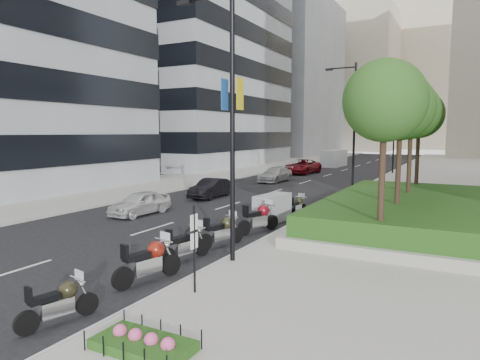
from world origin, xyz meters
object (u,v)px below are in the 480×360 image
Objects in this scene: motorcycle_1 at (149,261)px; delivery_van at (334,159)px; motorcycle_5 at (272,208)px; car_c at (275,174)px; motorcycle_0 at (60,302)px; motorcycle_4 at (259,218)px; car_a at (140,203)px; motorcycle_3 at (222,231)px; car_d at (302,167)px; parking_sign at (194,244)px; lamp_post_1 at (352,122)px; lamp_post_0 at (228,111)px; lamp_post_2 at (393,126)px; motorcycle_2 at (186,243)px; motorcycle_6 at (297,206)px; car_b at (211,188)px.

delivery_van is at bearing 22.86° from motorcycle_1.
car_c is (-6.76, 16.20, -0.04)m from motorcycle_5.
motorcycle_0 is 10.34m from motorcycle_4.
car_a is (-7.22, 7.93, 0.00)m from motorcycle_1.
motorcycle_3 is 0.43× the size of delivery_van.
car_d reaches higher than motorcycle_3.
lamp_post_1 is at bearing 91.88° from parking_sign.
motorcycle_3 is at bearing 125.56° from lamp_post_0.
lamp_post_0 is 8.24m from motorcycle_5.
lamp_post_2 is 31.16m from car_a.
motorcycle_3 is 0.92× the size of motorcycle_5.
parking_sign is 0.56× the size of car_c.
car_d reaches higher than motorcycle_0.
lamp_post_0 reaches higher than motorcycle_5.
lamp_post_1 is 15.06m from car_a.
delivery_van is (0.38, 10.92, 0.23)m from car_d.
lamp_post_2 reaches higher than delivery_van.
lamp_post_2 is 3.77× the size of motorcycle_5.
motorcycle_1 is at bearing -93.52° from lamp_post_1.
motorcycle_0 is 0.85× the size of motorcycle_2.
parking_sign reaches higher than car_c.
car_c is at bearing 108.67° from parking_sign.
lamp_post_1 is at bearing -67.96° from delivery_van.
motorcycle_0 is 0.99× the size of motorcycle_6.
motorcycle_6 is (-0.88, -8.01, -4.55)m from lamp_post_1.
lamp_post_1 is 2.41× the size of car_a.
motorcycle_3 is 0.56× the size of car_b.
parking_sign is 3.45m from motorcycle_0.
lamp_post_0 is at bearing 1.90° from motorcycle_0.
motorcycle_0 is at bearing -53.22° from car_a.
motorcycle_0 is at bearing -123.90° from parking_sign.
parking_sign is 1.28× the size of motorcycle_6.
lamp_post_0 is at bearing -28.62° from car_a.
car_c is (0.28, 17.72, 0.01)m from car_a.
motorcycle_5 is at bearing -39.22° from car_b.
car_a is at bearing 81.15° from motorcycle_3.
parking_sign reaches higher than car_a.
lamp_post_0 and lamp_post_2 have the same top height.
car_b reaches higher than car_c.
parking_sign reaches higher than motorcycle_3.
lamp_post_0 is at bearing -69.94° from car_d.
parking_sign is 0.64× the size of car_b.
lamp_post_1 is 3.84× the size of motorcycle_1.
lamp_post_1 reaches higher than motorcycle_4.
motorcycle_3 is at bearing -166.32° from motorcycle_4.
motorcycle_0 is 0.81× the size of motorcycle_5.
motorcycle_3 is at bearing 112.11° from parking_sign.
lamp_post_2 is at bearing 59.24° from car_c.
delivery_van is (-6.96, 44.84, 0.35)m from motorcycle_1.
lamp_post_1 is at bearing 90.00° from lamp_post_0.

